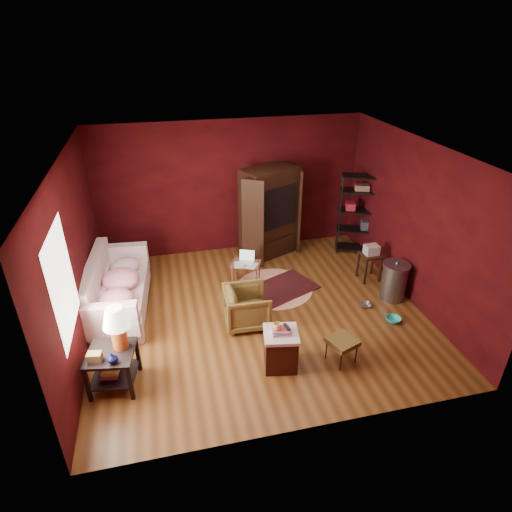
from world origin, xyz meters
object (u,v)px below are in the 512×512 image
Objects in this scene: armchair at (247,305)px; tv_armoire at (269,211)px; wire_shelving at (360,211)px; hamper at (281,349)px; side_table at (114,341)px; laptop_desk at (246,265)px; sofa at (118,291)px.

tv_armoire is (0.98, 2.32, 0.63)m from armchair.
tv_armoire reaches higher than armchair.
wire_shelving is (1.88, -0.33, -0.05)m from tv_armoire.
hamper is at bearing -109.54° from wire_shelving.
armchair is 0.59× the size of side_table.
laptop_desk is 1.44m from tv_armoire.
wire_shelving is at bearing 49.70° from hamper.
tv_armoire is (3.05, 1.46, 0.59)m from sofa.
hamper is at bearing -130.30° from sofa.
sofa is 5.09m from wire_shelving.
hamper reaches higher than laptop_desk.
armchair is at bearing 24.27° from side_table.
hamper is at bearing -164.37° from armchair.
laptop_desk is (2.31, 0.36, 0.01)m from sofa.
armchair is 2.20m from side_table.
side_table is (0.09, -1.75, 0.33)m from sofa.
laptop_desk is (0.25, 1.22, 0.05)m from armchair.
side_table is 0.64× the size of tv_armoire.
side_table reaches higher than laptop_desk.
armchair is (2.07, -0.86, -0.04)m from sofa.
armchair reaches higher than hamper.
wire_shelving is (4.85, 2.88, 0.22)m from side_table.
tv_armoire is at bearing 47.29° from side_table.
wire_shelving is (2.61, 3.07, 0.64)m from hamper.
wire_shelving reaches higher than laptop_desk.
sofa is at bearing 69.75° from armchair.
side_table is 2.28m from hamper.
armchair is 0.38× the size of tv_armoire.
side_table is at bearing 116.54° from armchair.
sofa is 1.07× the size of tv_armoire.
hamper is 0.36× the size of tv_armoire.
sofa reaches higher than hamper.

